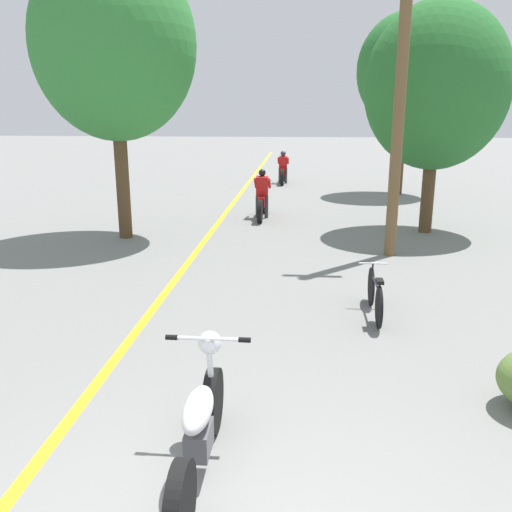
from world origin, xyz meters
TOP-DOWN VIEW (x-y plane):
  - lane_stripe_center at (-1.70, 13.12)m, footprint 0.14×48.00m
  - utility_pole at (2.55, 8.76)m, footprint 1.10×0.24m
  - roadside_tree_right_near at (3.80, 11.18)m, footprint 3.48×3.13m
  - roadside_tree_right_far at (4.17, 17.71)m, footprint 3.44×3.09m
  - roadside_tree_left at (-3.71, 9.91)m, footprint 3.76×3.38m
  - motorcycle_foreground at (-0.20, 1.17)m, footprint 0.78×2.08m
  - motorcycle_rider_lead at (-0.54, 12.70)m, footprint 0.50×2.19m
  - motorcycle_rider_far at (-0.22, 20.34)m, footprint 0.50×2.04m
  - bicycle_parked at (1.76, 5.09)m, footprint 0.44×1.57m

SIDE VIEW (x-z plane):
  - lane_stripe_center at x=-1.70m, z-range 0.00..0.01m
  - bicycle_parked at x=1.76m, z-range -0.02..0.70m
  - motorcycle_foreground at x=-0.20m, z-range -0.09..1.00m
  - motorcycle_rider_far at x=-0.22m, z-range -0.16..1.20m
  - motorcycle_rider_lead at x=-0.54m, z-range -0.18..1.23m
  - roadside_tree_right_near at x=3.80m, z-range 0.79..6.38m
  - utility_pole at x=2.55m, z-range 0.09..7.41m
  - roadside_tree_right_far at x=4.17m, z-range 1.19..7.56m
  - roadside_tree_left at x=-3.71m, z-range 1.15..7.80m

